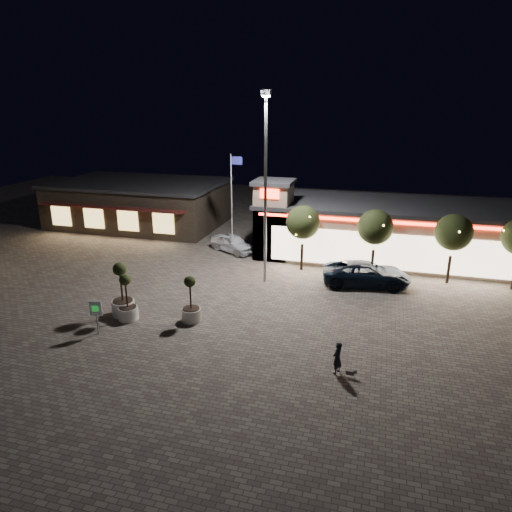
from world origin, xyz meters
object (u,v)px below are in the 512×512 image
(planter_left, at_px, (123,299))
(planter_mid, at_px, (128,306))
(pedestrian, at_px, (337,358))
(valet_sign, at_px, (96,311))
(pickup_truck, at_px, (366,274))
(white_sedan, at_px, (233,243))

(planter_left, relative_size, planter_mid, 1.17)
(pedestrian, bearing_deg, valet_sign, -64.23)
(planter_left, xyz_separation_m, planter_mid, (0.56, -0.44, -0.15))
(valet_sign, bearing_deg, pickup_truck, 39.16)
(valet_sign, bearing_deg, planter_mid, 72.26)
(planter_mid, bearing_deg, planter_left, 141.85)
(pickup_truck, xyz_separation_m, white_sedan, (-10.89, 4.56, -0.08))
(white_sedan, distance_m, planter_left, 13.17)
(white_sedan, bearing_deg, pedestrian, -117.43)
(white_sedan, distance_m, valet_sign, 15.58)
(pickup_truck, xyz_separation_m, planter_mid, (-12.65, -8.84, 0.04))
(pedestrian, distance_m, planter_left, 12.76)
(pickup_truck, bearing_deg, planter_left, 114.37)
(planter_left, height_order, valet_sign, planter_left)
(white_sedan, height_order, pedestrian, pedestrian)
(pickup_truck, height_order, planter_left, planter_left)
(white_sedan, bearing_deg, valet_sign, -159.13)
(pedestrian, bearing_deg, pickup_truck, -156.58)
(pickup_truck, relative_size, pedestrian, 3.76)
(white_sedan, distance_m, planter_mid, 13.51)
(pickup_truck, height_order, white_sedan, pickup_truck)
(pickup_truck, distance_m, planter_left, 15.65)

